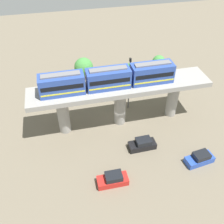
{
  "coord_description": "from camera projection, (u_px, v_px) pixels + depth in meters",
  "views": [
    {
      "loc": [
        32.13,
        -8.89,
        29.89
      ],
      "look_at": [
        2.5,
        -1.96,
        4.55
      ],
      "focal_mm": 41.11,
      "sensor_mm": 36.0,
      "label": 1
    }
  ],
  "objects": [
    {
      "name": "signal_post",
      "position": [
        129.0,
        82.0,
        44.11
      ],
      "size": [
        0.44,
        0.28,
        10.18
      ],
      "color": "#4C4C51",
      "rests_on": "ground"
    },
    {
      "name": "parked_car_blue",
      "position": [
        200.0,
        159.0,
        37.38
      ],
      "size": [
        2.32,
        4.4,
        1.76
      ],
      "rotation": [
        0.0,
        0.0,
        0.13
      ],
      "color": "#284CB7",
      "rests_on": "ground"
    },
    {
      "name": "train",
      "position": [
        108.0,
        78.0,
        38.55
      ],
      "size": [
        2.64,
        20.5,
        3.24
      ],
      "color": "#2D4CA5",
      "rests_on": "viaduct"
    },
    {
      "name": "tree_far_corner",
      "position": [
        159.0,
        62.0,
        55.35
      ],
      "size": [
        2.77,
        2.77,
        4.24
      ],
      "color": "brown",
      "rests_on": "ground"
    },
    {
      "name": "ground_plane",
      "position": [
        120.0,
        121.0,
        44.72
      ],
      "size": [
        120.0,
        120.0,
        0.0
      ],
      "primitive_type": "plane",
      "color": "#706654"
    },
    {
      "name": "parked_car_black",
      "position": [
        142.0,
        144.0,
        39.56
      ],
      "size": [
        1.88,
        4.23,
        1.76
      ],
      "rotation": [
        0.0,
        0.0,
        0.02
      ],
      "color": "black",
      "rests_on": "ground"
    },
    {
      "name": "viaduct",
      "position": [
        120.0,
        95.0,
        41.05
      ],
      "size": [
        5.2,
        28.85,
        7.58
      ],
      "color": "#999691",
      "rests_on": "ground"
    },
    {
      "name": "tree_near_viaduct",
      "position": [
        131.0,
        72.0,
        50.7
      ],
      "size": [
        3.57,
        3.57,
        5.35
      ],
      "color": "brown",
      "rests_on": "ground"
    },
    {
      "name": "tree_mid_lot",
      "position": [
        84.0,
        67.0,
        52.6
      ],
      "size": [
        3.85,
        3.85,
        5.26
      ],
      "color": "brown",
      "rests_on": "ground"
    },
    {
      "name": "parked_car_red",
      "position": [
        113.0,
        179.0,
        34.59
      ],
      "size": [
        1.84,
        4.22,
        1.76
      ],
      "rotation": [
        0.0,
        0.0,
        -0.01
      ],
      "color": "red",
      "rests_on": "ground"
    }
  ]
}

